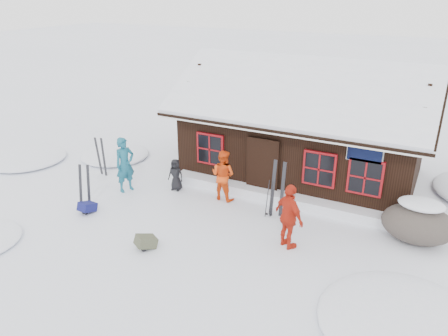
# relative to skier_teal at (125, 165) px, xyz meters

# --- Properties ---
(ground) EXTENTS (120.00, 120.00, 0.00)m
(ground) POSITION_rel_skier_teal_xyz_m (3.45, -0.64, -0.97)
(ground) COLOR white
(ground) RESTS_ON ground
(mountain_hut) EXTENTS (8.90, 6.09, 4.42)m
(mountain_hut) POSITION_rel_skier_teal_xyz_m (4.96, 4.34, 0.61)
(mountain_hut) COLOR black
(mountain_hut) RESTS_ON ground
(snow_drift) EXTENTS (7.60, 0.60, 0.35)m
(snow_drift) POSITION_rel_skier_teal_xyz_m (4.95, 1.61, -0.79)
(snow_drift) COLOR white
(snow_drift) RESTS_ON ground
(snow_mounds) EXTENTS (20.60, 13.20, 0.48)m
(snow_mounds) POSITION_rel_skier_teal_xyz_m (5.11, 1.22, -0.97)
(snow_mounds) COLOR white
(snow_mounds) RESTS_ON ground
(skier_teal) EXTENTS (0.68, 0.82, 1.94)m
(skier_teal) POSITION_rel_skier_teal_xyz_m (0.00, 0.00, 0.00)
(skier_teal) COLOR #17596E
(skier_teal) RESTS_ON ground
(skier_orange_left) EXTENTS (0.89, 0.72, 1.73)m
(skier_orange_left) POSITION_rel_skier_teal_xyz_m (3.29, 0.97, -0.10)
(skier_orange_left) COLOR #E74610
(skier_orange_left) RESTS_ON ground
(skier_orange_right) EXTENTS (1.16, 0.97, 1.85)m
(skier_orange_right) POSITION_rel_skier_teal_xyz_m (6.23, -0.82, -0.04)
(skier_orange_right) COLOR red
(skier_orange_right) RESTS_ON ground
(skier_crouched) EXTENTS (0.59, 0.41, 1.13)m
(skier_crouched) POSITION_rel_skier_teal_xyz_m (1.50, 0.85, -0.40)
(skier_crouched) COLOR black
(skier_crouched) RESTS_ON ground
(boulder) EXTENTS (1.95, 1.46, 1.15)m
(boulder) POSITION_rel_skier_teal_xyz_m (9.30, 1.12, -0.39)
(boulder) COLOR #534942
(boulder) RESTS_ON ground
(ski_pair_left) EXTENTS (0.40, 0.26, 1.53)m
(ski_pair_left) POSITION_rel_skier_teal_xyz_m (-0.36, -1.59, -0.26)
(ski_pair_left) COLOR black
(ski_pair_left) RESTS_ON ground
(ski_pair_mid) EXTENTS (0.44, 0.08, 1.52)m
(ski_pair_mid) POSITION_rel_skier_teal_xyz_m (-1.71, 0.67, -0.26)
(ski_pair_mid) COLOR black
(ski_pair_mid) RESTS_ON ground
(ski_pair_right) EXTENTS (0.50, 0.07, 1.89)m
(ski_pair_right) POSITION_rel_skier_teal_xyz_m (5.31, 0.71, -0.08)
(ski_pair_right) COLOR black
(ski_pair_right) RESTS_ON ground
(ski_poles) EXTENTS (0.23, 0.11, 1.26)m
(ski_poles) POSITION_rel_skier_teal_xyz_m (5.13, 0.51, -0.38)
(ski_poles) COLOR black
(ski_poles) RESTS_ON ground
(backpack_blue) EXTENTS (0.41, 0.52, 0.27)m
(backpack_blue) POSITION_rel_skier_teal_xyz_m (-0.04, -1.88, -0.83)
(backpack_blue) COLOR #131654
(backpack_blue) RESTS_ON ground
(backpack_olive) EXTENTS (0.61, 0.65, 0.29)m
(backpack_olive) POSITION_rel_skier_teal_xyz_m (2.83, -2.68, -0.83)
(backpack_olive) COLOR #454833
(backpack_olive) RESTS_ON ground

